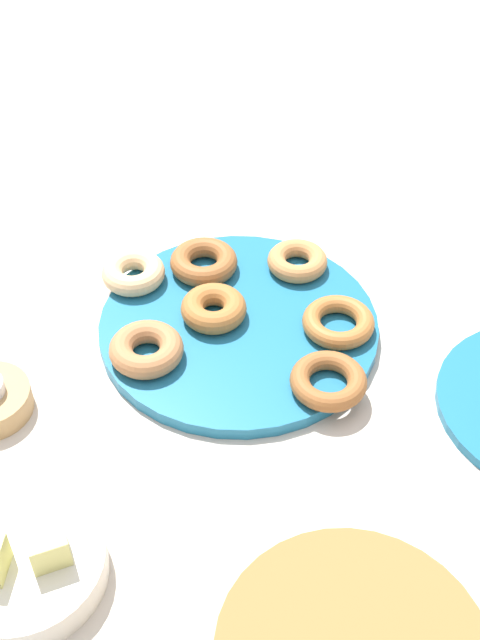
% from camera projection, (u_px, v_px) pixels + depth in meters
% --- Properties ---
extents(ground_plane, '(2.40, 2.40, 0.00)m').
position_uv_depth(ground_plane, '(239.00, 331.00, 1.03)').
color(ground_plane, beige).
extents(donut_plate, '(0.35, 0.35, 0.02)m').
position_uv_depth(donut_plate, '(239.00, 326.00, 1.03)').
color(donut_plate, '#1E6B93').
rests_on(donut_plate, ground_plane).
extents(donut_0, '(0.12, 0.12, 0.03)m').
position_uv_depth(donut_0, '(204.00, 262.00, 1.09)').
color(donut_0, '#995B2D').
rests_on(donut_0, donut_plate).
extents(donut_1, '(0.11, 0.11, 0.03)m').
position_uv_depth(donut_1, '(146.00, 349.00, 0.97)').
color(donut_1, '#B27547').
rests_on(donut_1, donut_plate).
extents(donut_2, '(0.09, 0.09, 0.03)m').
position_uv_depth(donut_2, '(214.00, 308.00, 1.02)').
color(donut_2, '#AD6B33').
rests_on(donut_2, donut_plate).
extents(donut_3, '(0.13, 0.13, 0.02)m').
position_uv_depth(donut_3, '(338.00, 322.00, 1.00)').
color(donut_3, '#AD6B33').
rests_on(donut_3, donut_plate).
extents(donut_4, '(0.10, 0.10, 0.02)m').
position_uv_depth(donut_4, '(297.00, 261.00, 1.09)').
color(donut_4, '#C6844C').
rests_on(donut_4, donut_plate).
extents(donut_5, '(0.11, 0.11, 0.02)m').
position_uv_depth(donut_5, '(328.00, 381.00, 0.93)').
color(donut_5, '#995B2D').
rests_on(donut_5, donut_plate).
extents(donut_6, '(0.11, 0.11, 0.03)m').
position_uv_depth(donut_6, '(133.00, 273.00, 1.07)').
color(donut_6, '#EABC84').
rests_on(donut_6, donut_plate).
extents(fruit_bowl, '(0.16, 0.16, 0.03)m').
position_uv_depth(fruit_bowl, '(24.00, 566.00, 0.78)').
color(fruit_bowl, silver).
rests_on(fruit_bowl, ground_plane).
extents(melon_chunk_left, '(0.05, 0.05, 0.04)m').
position_uv_depth(melon_chunk_left, '(48.00, 545.00, 0.75)').
color(melon_chunk_left, '#DBD67A').
rests_on(melon_chunk_left, fruit_bowl).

